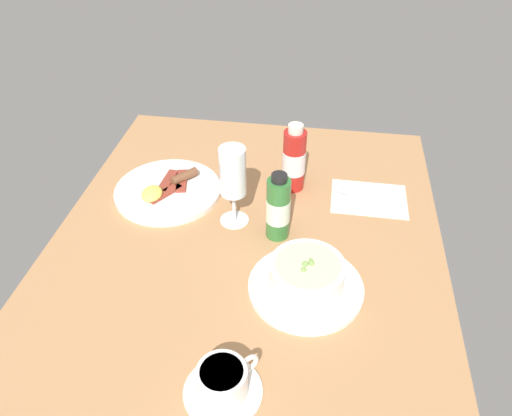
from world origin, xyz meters
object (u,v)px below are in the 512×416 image
at_px(coffee_cup, 223,382).
at_px(wine_glass, 233,175).
at_px(sauce_bottle_red, 294,160).
at_px(breakfast_plate, 168,190).
at_px(sauce_bottle_green, 278,208).
at_px(porridge_bowl, 307,278).
at_px(cutlery_setting, 367,198).

relative_size(coffee_cup, wine_glass, 0.67).
distance_m(sauce_bottle_red, breakfast_plate, 0.31).
bearing_deg(wine_glass, breakfast_plate, 66.84).
distance_m(sauce_bottle_green, breakfast_plate, 0.31).
xyz_separation_m(porridge_bowl, sauce_bottle_green, (0.15, 0.07, 0.04)).
distance_m(porridge_bowl, wine_glass, 0.27).
distance_m(wine_glass, breakfast_plate, 0.23).
height_order(coffee_cup, sauce_bottle_red, sauce_bottle_red).
xyz_separation_m(sauce_bottle_green, breakfast_plate, (0.11, 0.28, -0.06)).
relative_size(cutlery_setting, sauce_bottle_red, 1.04).
distance_m(coffee_cup, wine_glass, 0.44).
height_order(cutlery_setting, breakfast_plate, breakfast_plate).
xyz_separation_m(wine_glass, sauce_bottle_green, (-0.03, -0.10, -0.05)).
height_order(cutlery_setting, sauce_bottle_red, sauce_bottle_red).
bearing_deg(porridge_bowl, wine_glass, 43.47).
height_order(porridge_bowl, wine_glass, wine_glass).
relative_size(cutlery_setting, breakfast_plate, 0.70).
distance_m(coffee_cup, sauce_bottle_green, 0.39).
xyz_separation_m(sauce_bottle_red, breakfast_plate, (-0.07, 0.30, -0.07)).
relative_size(sauce_bottle_green, breakfast_plate, 0.62).
xyz_separation_m(porridge_bowl, cutlery_setting, (0.31, -0.13, -0.03)).
height_order(wine_glass, sauce_bottle_red, wine_glass).
distance_m(porridge_bowl, sauce_bottle_red, 0.34).
bearing_deg(sauce_bottle_green, wine_glass, 72.10).
xyz_separation_m(coffee_cup, sauce_bottle_red, (0.57, -0.06, 0.05)).
bearing_deg(porridge_bowl, coffee_cup, 154.34).
xyz_separation_m(sauce_bottle_green, sauce_bottle_red, (0.18, -0.02, 0.01)).
relative_size(porridge_bowl, cutlery_setting, 1.25).
distance_m(cutlery_setting, coffee_cup, 0.60).
distance_m(cutlery_setting, sauce_bottle_red, 0.20).
xyz_separation_m(coffee_cup, breakfast_plate, (0.50, 0.24, -0.02)).
bearing_deg(coffee_cup, breakfast_plate, 25.72).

